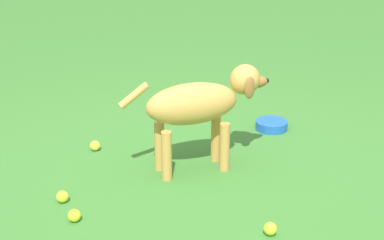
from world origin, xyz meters
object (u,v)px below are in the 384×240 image
at_px(tennis_ball_0, 95,146).
at_px(tennis_ball_3, 270,229).
at_px(dog, 201,104).
at_px(tennis_ball_2, 74,216).
at_px(water_bowl, 272,125).
at_px(tennis_ball_1, 62,197).

xyz_separation_m(tennis_ball_0, tennis_ball_3, (-1.11, 0.85, 0.00)).
distance_m(dog, tennis_ball_3, 0.88).
height_order(dog, tennis_ball_2, dog).
bearing_deg(tennis_ball_2, dog, -129.50).
relative_size(tennis_ball_0, tennis_ball_3, 1.00).
height_order(dog, water_bowl, dog).
xyz_separation_m(dog, tennis_ball_0, (0.69, -0.17, -0.37)).
bearing_deg(tennis_ball_2, tennis_ball_0, -81.31).
distance_m(dog, tennis_ball_1, 0.93).
distance_m(tennis_ball_1, tennis_ball_2, 0.22).
bearing_deg(tennis_ball_2, tennis_ball_1, -55.96).
relative_size(tennis_ball_2, tennis_ball_3, 1.00).
distance_m(tennis_ball_1, tennis_ball_3, 1.12).
relative_size(tennis_ball_3, water_bowl, 0.30).
bearing_deg(tennis_ball_1, tennis_ball_0, -89.38).
height_order(tennis_ball_1, tennis_ball_3, same).
bearing_deg(water_bowl, tennis_ball_2, 53.84).
distance_m(tennis_ball_1, water_bowl, 1.60).
height_order(tennis_ball_0, water_bowl, tennis_ball_0).
relative_size(tennis_ball_0, tennis_ball_1, 1.00).
xyz_separation_m(dog, tennis_ball_1, (0.68, 0.50, -0.37)).
relative_size(tennis_ball_0, water_bowl, 0.30).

